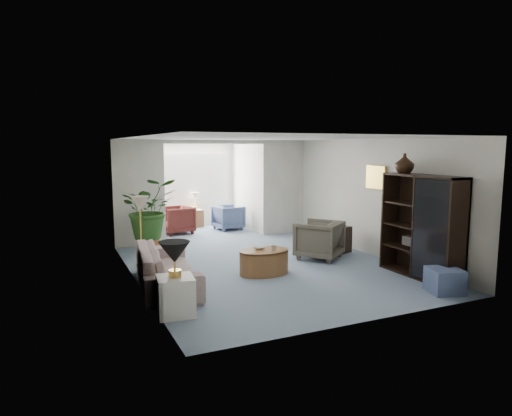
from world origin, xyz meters
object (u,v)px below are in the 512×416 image
framed_picture (377,177)px  sofa (167,267)px  ottoman (445,281)px  sunroom_chair_maroon (177,220)px  end_table (176,296)px  sunroom_chair_blue (228,217)px  side_table_dark (338,239)px  floor_lamp (140,203)px  coffee_cup (274,248)px  sunroom_table (195,218)px  entertainment_cabinet (421,226)px  coffee_table (264,262)px  coffee_bowl (259,248)px  table_lamp (174,252)px  cabinet_urn (404,163)px  plant_pot (151,246)px  wingback_chair (319,240)px

framed_picture → sofa: 4.74m
ottoman → sunroom_chair_maroon: size_ratio=0.61×
end_table → sunroom_chair_blue: bearing=62.6°
side_table_dark → ottoman: (-0.06, -3.07, -0.09)m
floor_lamp → coffee_cup: (2.12, -1.55, -0.75)m
end_table → sunroom_table: end_table is taller
sofa → entertainment_cabinet: 4.54m
ottoman → framed_picture: bearing=77.7°
sunroom_table → coffee_table: bearing=-93.0°
framed_picture → coffee_bowl: (-2.77, -0.14, -1.22)m
table_lamp → side_table_dark: table_lamp is taller
table_lamp → cabinet_urn: bearing=6.7°
table_lamp → ottoman: table_lamp is taller
coffee_bowl → side_table_dark: (2.30, 0.78, -0.19)m
coffee_bowl → ottoman: 3.21m
sofa → sunroom_chair_maroon: (1.34, 4.52, 0.04)m
plant_pot → sunroom_table: (1.85, 2.71, 0.09)m
sofa → end_table: 1.37m
plant_pot → sunroom_chair_maroon: sunroom_chair_maroon is taller
cabinet_urn → sofa: bearing=169.3°
floor_lamp → coffee_cup: floor_lamp is taller
sofa → coffee_table: sofa is taller
sofa → coffee_table: (1.81, 0.01, -0.11)m
end_table → wingback_chair: (3.57, 1.94, 0.13)m
plant_pot → sunroom_chair_blue: (2.60, 1.96, 0.18)m
sunroom_chair_blue → sofa: bearing=141.1°
end_table → coffee_cup: 2.51m
table_lamp → coffee_bowl: table_lamp is taller
floor_lamp → cabinet_urn: size_ratio=0.98×
wingback_chair → sunroom_chair_maroon: (-2.02, 3.93, -0.03)m
coffee_bowl → plant_pot: (-1.52, 2.46, -0.32)m
table_lamp → floor_lamp: bearing=89.0°
framed_picture → sunroom_chair_maroon: bearing=126.7°
coffee_bowl → plant_pot: bearing=121.7°
framed_picture → wingback_chair: 1.78m
framed_picture → sunroom_chair_blue: (-1.69, 4.28, -1.36)m
coffee_cup → sunroom_table: bearing=88.6°
coffee_table → side_table_dark: 2.42m
coffee_table → sunroom_chair_blue: (1.03, 4.52, 0.12)m
coffee_cup → ottoman: size_ratio=0.21×
coffee_table → sofa: bearing=-179.8°
framed_picture → sunroom_chair_maroon: 5.50m
wingback_chair → sunroom_chair_maroon: size_ratio=1.08×
framed_picture → end_table: bearing=-161.4°
sunroom_table → sofa: bearing=-111.6°
table_lamp → floor_lamp: (0.05, 2.80, 0.35)m
end_table → sunroom_chair_blue: 6.61m
floor_lamp → ottoman: size_ratio=0.73×
sofa → floor_lamp: 1.73m
table_lamp → coffee_cup: table_lamp is taller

